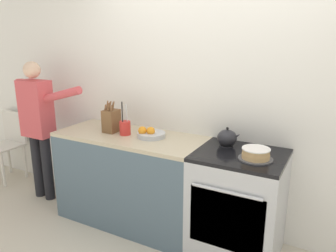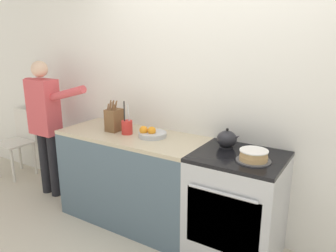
# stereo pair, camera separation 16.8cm
# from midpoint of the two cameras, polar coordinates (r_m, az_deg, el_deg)

# --- Properties ---
(wall_back) EXTENTS (8.00, 0.04, 2.60)m
(wall_back) POSITION_cam_midpoint_polar(r_m,az_deg,el_deg) (2.97, 10.03, 5.49)
(wall_back) COLOR silver
(wall_back) RESTS_ON ground_plane
(counter_cabinet) EXTENTS (1.44, 0.62, 0.90)m
(counter_cabinet) POSITION_cam_midpoint_polar(r_m,az_deg,el_deg) (3.28, -4.67, -8.96)
(counter_cabinet) COLOR #4C6070
(counter_cabinet) RESTS_ON ground_plane
(stove_range) EXTENTS (0.71, 0.65, 0.90)m
(stove_range) POSITION_cam_midpoint_polar(r_m,az_deg,el_deg) (2.83, 13.50, -13.51)
(stove_range) COLOR #B7BABF
(stove_range) RESTS_ON ground_plane
(layer_cake) EXTENTS (0.26, 0.26, 0.09)m
(layer_cake) POSITION_cam_midpoint_polar(r_m,az_deg,el_deg) (2.54, 16.54, -5.05)
(layer_cake) COLOR #4C4C51
(layer_cake) RESTS_ON stove_range
(tea_kettle) EXTENTS (0.20, 0.17, 0.17)m
(tea_kettle) POSITION_cam_midpoint_polar(r_m,az_deg,el_deg) (2.79, 11.94, -2.27)
(tea_kettle) COLOR #232328
(tea_kettle) RESTS_ON stove_range
(knife_block) EXTENTS (0.12, 0.15, 0.31)m
(knife_block) POSITION_cam_midpoint_polar(r_m,az_deg,el_deg) (3.22, -7.90, 1.08)
(knife_block) COLOR brown
(knife_block) RESTS_ON counter_cabinet
(utensil_crock) EXTENTS (0.10, 0.10, 0.31)m
(utensil_crock) POSITION_cam_midpoint_polar(r_m,az_deg,el_deg) (3.11, -5.63, -0.14)
(utensil_crock) COLOR red
(utensil_crock) RESTS_ON counter_cabinet
(fruit_bowl) EXTENTS (0.26, 0.26, 0.10)m
(fruit_bowl) POSITION_cam_midpoint_polar(r_m,az_deg,el_deg) (3.01, -1.33, -1.34)
(fruit_bowl) COLOR #B7BABF
(fruit_bowl) RESTS_ON counter_cabinet
(person_baker) EXTENTS (0.90, 0.20, 1.55)m
(person_baker) POSITION_cam_midpoint_polar(r_m,az_deg,el_deg) (3.85, -19.47, 1.30)
(person_baker) COLOR black
(person_baker) RESTS_ON ground_plane
(dining_chair) EXTENTS (0.40, 0.40, 0.86)m
(dining_chair) POSITION_cam_midpoint_polar(r_m,az_deg,el_deg) (4.71, -23.47, -1.89)
(dining_chair) COLOR silver
(dining_chair) RESTS_ON ground_plane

